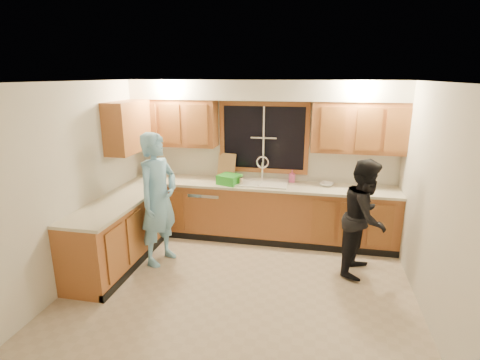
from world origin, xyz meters
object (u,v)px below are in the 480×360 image
sink (260,187)px  woman (365,217)px  knife_block (153,171)px  dish_crate (229,179)px  soap_bottle (292,176)px  bowl (327,184)px  dishwasher (209,210)px  stove (95,252)px  man (158,199)px

sink → woman: (1.51, -0.80, -0.09)m
knife_block → dish_crate: bearing=-16.0°
soap_bottle → dish_crate: bearing=-162.3°
soap_bottle → bowl: size_ratio=0.93×
sink → dishwasher: (-0.85, -0.01, -0.45)m
stove → sink: bearing=45.4°
dishwasher → woman: size_ratio=0.53×
man → woman: man is taller
sink → dish_crate: sink is taller
knife_block → dish_crate: knife_block is taller
sink → dishwasher: 0.96m
dish_crate → soap_bottle: soap_bottle is taller
man → bowl: bearing=-46.1°
man → bowl: man is taller
dishwasher → bowl: size_ratio=3.82×
sink → soap_bottle: bearing=21.2°
soap_bottle → bowl: (0.54, -0.12, -0.07)m
dishwasher → sink: bearing=1.0°
woman → knife_block: 3.44m
woman → bowl: bearing=47.6°
man → soap_bottle: 2.14m
sink → knife_block: bearing=179.3°
man → knife_block: man is taller
man → knife_block: (-0.57, 1.09, 0.10)m
stove → bowl: 3.43m
man → bowl: size_ratio=8.59×
sink → stove: sink is taller
sink → man: man is taller
stove → dish_crate: (1.33, 1.71, 0.54)m
woman → dish_crate: woman is taller
dish_crate → knife_block: bearing=174.0°
woman → knife_block: (-3.33, 0.82, 0.25)m
sink → bowl: (1.02, 0.07, 0.08)m
knife_block → bowl: bearing=-9.1°
sink → soap_bottle: 0.54m
knife_block → soap_bottle: (2.30, 0.16, -0.00)m
sink → bowl: bearing=4.0°
stove → dish_crate: bearing=52.2°
stove → soap_bottle: bearing=41.4°
sink → woman: bearing=-28.0°
stove → knife_block: (-0.02, 1.85, 0.57)m
dishwasher → knife_block: size_ratio=3.94×
sink → stove: bearing=-134.6°
dishwasher → soap_bottle: size_ratio=4.10×
stove → bowl: bowl is taller
woman → knife_block: size_ratio=7.45×
dishwasher → bowl: bearing=2.6°
dishwasher → knife_block: bearing=177.8°
dishwasher → soap_bottle: bearing=8.6°
man → dish_crate: (0.78, 0.95, 0.07)m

